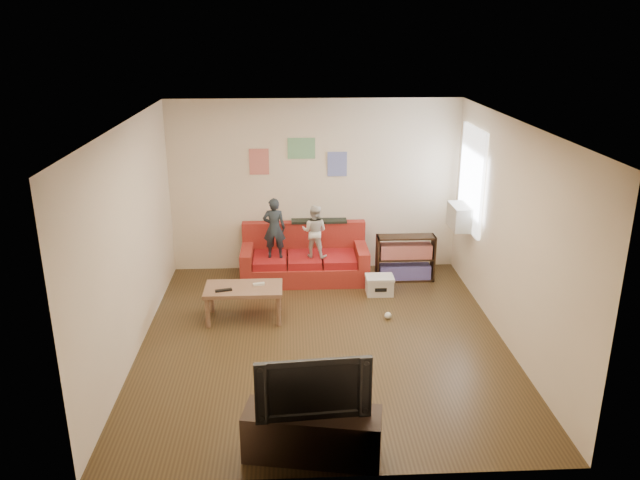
{
  "coord_description": "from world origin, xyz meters",
  "views": [
    {
      "loc": [
        -0.39,
        -6.95,
        3.74
      ],
      "look_at": [
        0.0,
        0.8,
        1.05
      ],
      "focal_mm": 35.0,
      "sensor_mm": 36.0,
      "label": 1
    }
  ],
  "objects_px": {
    "sofa": "(305,260)",
    "child_a": "(274,228)",
    "bookshelf": "(405,260)",
    "child_b": "(314,231)",
    "tv_stand": "(312,434)",
    "file_box": "(379,285)",
    "television": "(312,384)",
    "coffee_table": "(244,292)"
  },
  "relations": [
    {
      "from": "child_a",
      "to": "child_b",
      "type": "relative_size",
      "value": 1.15
    },
    {
      "from": "coffee_table",
      "to": "sofa",
      "type": "bearing_deg",
      "value": 59.1
    },
    {
      "from": "child_b",
      "to": "tv_stand",
      "type": "bearing_deg",
      "value": 106.51
    },
    {
      "from": "file_box",
      "to": "television",
      "type": "relative_size",
      "value": 0.39
    },
    {
      "from": "television",
      "to": "tv_stand",
      "type": "bearing_deg",
      "value": -4.59
    },
    {
      "from": "sofa",
      "to": "bookshelf",
      "type": "relative_size",
      "value": 2.17
    },
    {
      "from": "sofa",
      "to": "tv_stand",
      "type": "relative_size",
      "value": 1.56
    },
    {
      "from": "sofa",
      "to": "child_a",
      "type": "bearing_deg",
      "value": -159.85
    },
    {
      "from": "tv_stand",
      "to": "bookshelf",
      "type": "bearing_deg",
      "value": 79.22
    },
    {
      "from": "sofa",
      "to": "child_a",
      "type": "distance_m",
      "value": 0.76
    },
    {
      "from": "coffee_table",
      "to": "bookshelf",
      "type": "relative_size",
      "value": 1.15
    },
    {
      "from": "child_b",
      "to": "tv_stand",
      "type": "distance_m",
      "value": 4.15
    },
    {
      "from": "coffee_table",
      "to": "bookshelf",
      "type": "distance_m",
      "value": 2.69
    },
    {
      "from": "sofa",
      "to": "child_a",
      "type": "xyz_separation_m",
      "value": [
        -0.45,
        -0.17,
        0.58
      ]
    },
    {
      "from": "bookshelf",
      "to": "file_box",
      "type": "height_order",
      "value": "bookshelf"
    },
    {
      "from": "tv_stand",
      "to": "television",
      "type": "relative_size",
      "value": 1.21
    },
    {
      "from": "child_a",
      "to": "coffee_table",
      "type": "xyz_separation_m",
      "value": [
        -0.39,
        -1.24,
        -0.47
      ]
    },
    {
      "from": "tv_stand",
      "to": "child_b",
      "type": "bearing_deg",
      "value": 97.66
    },
    {
      "from": "child_b",
      "to": "file_box",
      "type": "bearing_deg",
      "value": 169.52
    },
    {
      "from": "child_a",
      "to": "coffee_table",
      "type": "bearing_deg",
      "value": 76.94
    },
    {
      "from": "child_a",
      "to": "file_box",
      "type": "distance_m",
      "value": 1.77
    },
    {
      "from": "child_b",
      "to": "television",
      "type": "distance_m",
      "value": 4.11
    },
    {
      "from": "child_b",
      "to": "file_box",
      "type": "height_order",
      "value": "child_b"
    },
    {
      "from": "child_a",
      "to": "bookshelf",
      "type": "distance_m",
      "value": 2.07
    },
    {
      "from": "coffee_table",
      "to": "television",
      "type": "xyz_separation_m",
      "value": [
        0.8,
        -2.86,
        0.36
      ]
    },
    {
      "from": "television",
      "to": "sofa",
      "type": "bearing_deg",
      "value": 84.83
    },
    {
      "from": "child_a",
      "to": "tv_stand",
      "type": "xyz_separation_m",
      "value": [
        0.41,
        -4.1,
        -0.64
      ]
    },
    {
      "from": "bookshelf",
      "to": "television",
      "type": "distance_m",
      "value": 4.41
    },
    {
      "from": "child_a",
      "to": "television",
      "type": "height_order",
      "value": "child_a"
    },
    {
      "from": "child_a",
      "to": "file_box",
      "type": "relative_size",
      "value": 2.3
    },
    {
      "from": "tv_stand",
      "to": "television",
      "type": "distance_m",
      "value": 0.53
    },
    {
      "from": "child_b",
      "to": "child_a",
      "type": "bearing_deg",
      "value": 19.18
    },
    {
      "from": "sofa",
      "to": "file_box",
      "type": "xyz_separation_m",
      "value": [
        1.07,
        -0.69,
        -0.14
      ]
    },
    {
      "from": "bookshelf",
      "to": "television",
      "type": "xyz_separation_m",
      "value": [
        -1.58,
        -4.1,
        0.44
      ]
    },
    {
      "from": "television",
      "to": "coffee_table",
      "type": "bearing_deg",
      "value": 101.04
    },
    {
      "from": "coffee_table",
      "to": "television",
      "type": "relative_size",
      "value": 1.0
    },
    {
      "from": "coffee_table",
      "to": "bookshelf",
      "type": "height_order",
      "value": "bookshelf"
    },
    {
      "from": "file_box",
      "to": "tv_stand",
      "type": "xyz_separation_m",
      "value": [
        -1.12,
        -3.57,
        0.09
      ]
    },
    {
      "from": "television",
      "to": "child_a",
      "type": "bearing_deg",
      "value": 91.1
    },
    {
      "from": "sofa",
      "to": "bookshelf",
      "type": "bearing_deg",
      "value": -6.3
    },
    {
      "from": "child_b",
      "to": "coffee_table",
      "type": "relative_size",
      "value": 0.79
    },
    {
      "from": "bookshelf",
      "to": "file_box",
      "type": "xyz_separation_m",
      "value": [
        -0.46,
        -0.52,
        -0.18
      ]
    }
  ]
}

